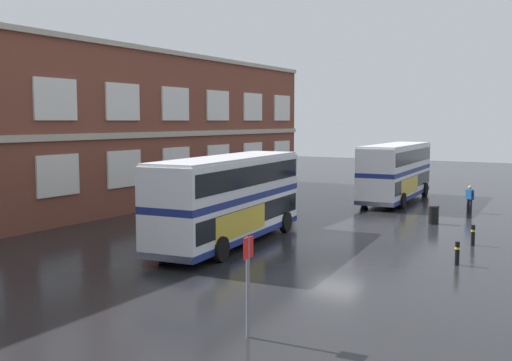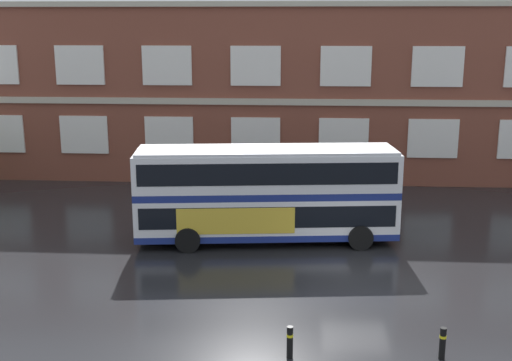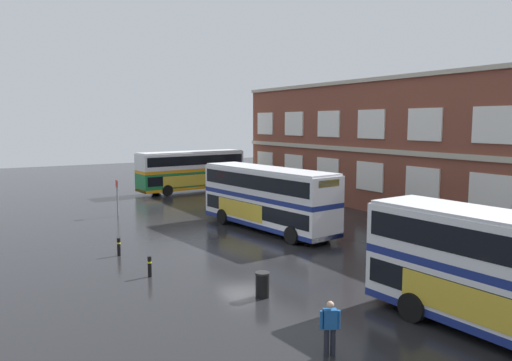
# 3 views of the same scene
# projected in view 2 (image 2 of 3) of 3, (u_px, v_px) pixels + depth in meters

# --- Properties ---
(ground_plane) EXTENTS (120.00, 120.00, 0.00)m
(ground_plane) POSITION_uv_depth(u_px,v_px,m) (353.00, 257.00, 26.13)
(ground_plane) COLOR black
(brick_terminal_building) EXTENTS (45.36, 8.19, 10.36)m
(brick_terminal_building) POSITION_uv_depth(u_px,v_px,m) (340.00, 91.00, 40.42)
(brick_terminal_building) COLOR brown
(brick_terminal_building) RESTS_ON ground
(double_decker_middle) EXTENTS (11.21, 3.77, 4.07)m
(double_decker_middle) POSITION_uv_depth(u_px,v_px,m) (266.00, 193.00, 27.57)
(double_decker_middle) COLOR silver
(double_decker_middle) RESTS_ON ground
(safety_bollard_west) EXTENTS (0.19, 0.19, 0.95)m
(safety_bollard_west) POSITION_uv_depth(u_px,v_px,m) (290.00, 342.00, 18.16)
(safety_bollard_west) COLOR black
(safety_bollard_west) RESTS_ON ground
(safety_bollard_east) EXTENTS (0.19, 0.19, 0.95)m
(safety_bollard_east) POSITION_uv_depth(u_px,v_px,m) (443.00, 343.00, 18.09)
(safety_bollard_east) COLOR black
(safety_bollard_east) RESTS_ON ground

